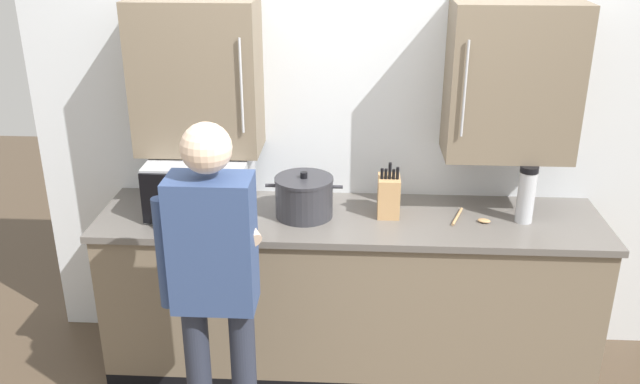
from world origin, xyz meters
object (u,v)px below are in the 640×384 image
object	(u,v)px
microwave_oven	(197,184)
thermos_flask	(526,194)
person_figure	(214,274)
stock_pot	(304,197)
wooden_spoon	(471,219)
knife_block	(389,196)

from	to	relation	value
microwave_oven	thermos_flask	world-z (taller)	thermos_flask
person_figure	microwave_oven	bearing A→B (deg)	107.21
stock_pot	person_figure	bearing A→B (deg)	-113.31
microwave_oven	stock_pot	size ratio (longest dim) A/B	1.29
stock_pot	thermos_flask	bearing A→B (deg)	-0.33
wooden_spoon	knife_block	distance (m)	0.43
wooden_spoon	person_figure	distance (m)	1.37
person_figure	stock_pot	bearing A→B (deg)	66.69
thermos_flask	knife_block	world-z (taller)	thermos_flask
thermos_flask	knife_block	xyz separation A→B (m)	(-0.67, 0.04, -0.04)
microwave_oven	knife_block	xyz separation A→B (m)	(0.98, -0.01, -0.04)
microwave_oven	wooden_spoon	bearing A→B (deg)	-2.15
stock_pot	thermos_flask	world-z (taller)	thermos_flask
microwave_oven	stock_pot	world-z (taller)	microwave_oven
microwave_oven	wooden_spoon	world-z (taller)	microwave_oven
wooden_spoon	person_figure	size ratio (longest dim) A/B	0.13
stock_pot	thermos_flask	size ratio (longest dim) A/B	1.33
knife_block	stock_pot	bearing A→B (deg)	-175.16
microwave_oven	person_figure	xyz separation A→B (m)	(0.24, -0.77, -0.08)
knife_block	microwave_oven	bearing A→B (deg)	179.68
wooden_spoon	microwave_oven	bearing A→B (deg)	177.85
microwave_oven	stock_pot	xyz separation A→B (m)	(0.56, -0.04, -0.04)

